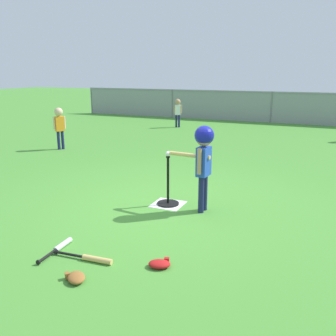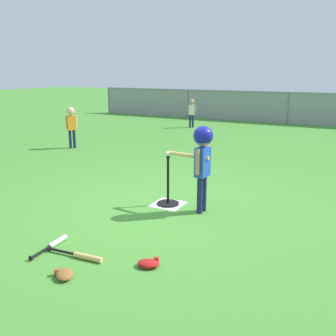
% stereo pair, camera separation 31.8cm
% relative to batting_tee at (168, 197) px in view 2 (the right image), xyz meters
% --- Properties ---
extents(ground_plane, '(60.00, 60.00, 0.00)m').
position_rel_batting_tee_xyz_m(ground_plane, '(-0.02, -0.06, -0.12)').
color(ground_plane, '#478C33').
extents(home_plate, '(0.44, 0.44, 0.01)m').
position_rel_batting_tee_xyz_m(home_plate, '(0.00, -0.00, -0.11)').
color(home_plate, white).
rests_on(home_plate, ground_plane).
extents(batting_tee, '(0.32, 0.32, 0.72)m').
position_rel_batting_tee_xyz_m(batting_tee, '(0.00, 0.00, 0.00)').
color(batting_tee, black).
rests_on(batting_tee, ground_plane).
extents(baseball_on_tee, '(0.07, 0.07, 0.07)m').
position_rel_batting_tee_xyz_m(baseball_on_tee, '(0.00, 0.00, 0.64)').
color(baseball_on_tee, white).
rests_on(baseball_on_tee, batting_tee).
extents(batter_child, '(0.64, 0.34, 1.20)m').
position_rel_batting_tee_xyz_m(batter_child, '(0.54, -0.05, 0.73)').
color(batter_child, '#191E4C').
rests_on(batter_child, ground_plane).
extents(fielder_deep_right, '(0.21, 0.27, 1.03)m').
position_rel_batting_tee_xyz_m(fielder_deep_right, '(-4.01, 2.53, 0.54)').
color(fielder_deep_right, '#191E4C').
rests_on(fielder_deep_right, ground_plane).
extents(fielder_near_right, '(0.27, 0.19, 0.96)m').
position_rel_batting_tee_xyz_m(fielder_near_right, '(-2.76, 7.11, 0.50)').
color(fielder_near_right, '#191E4C').
rests_on(fielder_near_right, ground_plane).
extents(spare_bat_silver, '(0.09, 0.56, 0.06)m').
position_rel_batting_tee_xyz_m(spare_bat_silver, '(-0.51, -1.78, -0.09)').
color(spare_bat_silver, silver).
rests_on(spare_bat_silver, ground_plane).
extents(spare_bat_wood, '(0.67, 0.10, 0.06)m').
position_rel_batting_tee_xyz_m(spare_bat_wood, '(-0.05, -1.85, -0.09)').
color(spare_bat_wood, '#DBB266').
rests_on(spare_bat_wood, ground_plane).
extents(glove_by_plate, '(0.26, 0.23, 0.07)m').
position_rel_batting_tee_xyz_m(glove_by_plate, '(0.65, -1.67, -0.08)').
color(glove_by_plate, '#B21919').
rests_on(glove_by_plate, ground_plane).
extents(glove_near_bats, '(0.27, 0.27, 0.07)m').
position_rel_batting_tee_xyz_m(glove_near_bats, '(0.04, -2.22, -0.08)').
color(glove_near_bats, brown).
rests_on(glove_near_bats, ground_plane).
extents(outfield_fence, '(16.06, 0.06, 1.15)m').
position_rel_batting_tee_xyz_m(outfield_fence, '(-0.02, 9.58, 0.50)').
color(outfield_fence, slate).
rests_on(outfield_fence, ground_plane).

